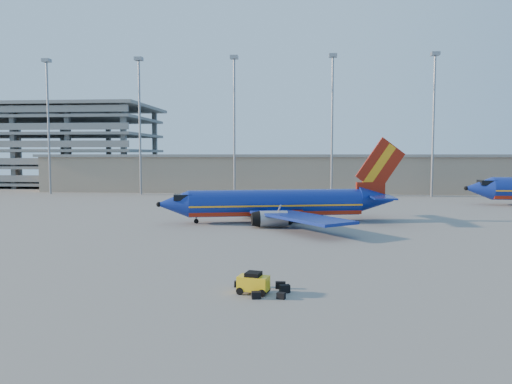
{
  "coord_description": "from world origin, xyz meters",
  "views": [
    {
      "loc": [
        8.59,
        -56.74,
        8.59
      ],
      "look_at": [
        3.3,
        3.05,
        4.0
      ],
      "focal_mm": 35.0,
      "sensor_mm": 36.0,
      "label": 1
    }
  ],
  "objects": [
    {
      "name": "aircraft_main",
      "position": [
        6.26,
        5.95,
        2.3
      ],
      "size": [
        31.31,
        29.78,
        10.75
      ],
      "rotation": [
        0.0,
        0.0,
        0.23
      ],
      "color": "navy",
      "rests_on": "ground"
    },
    {
      "name": "ground",
      "position": [
        0.0,
        0.0,
        0.0
      ],
      "size": [
        220.0,
        220.0,
        0.0
      ],
      "primitive_type": "plane",
      "color": "slate",
      "rests_on": "ground"
    },
    {
      "name": "luggage_pile",
      "position": [
        6.58,
        -26.23,
        0.22
      ],
      "size": [
        3.66,
        3.01,
        0.53
      ],
      "color": "black",
      "rests_on": "ground"
    },
    {
      "name": "baggage_tug",
      "position": [
        5.77,
        -26.74,
        0.7
      ],
      "size": [
        2.08,
        1.52,
        1.35
      ],
      "rotation": [
        0.0,
        0.0,
        -0.22
      ],
      "color": "yellow",
      "rests_on": "ground"
    },
    {
      "name": "light_mast_row",
      "position": [
        5.0,
        46.0,
        17.55
      ],
      "size": [
        101.6,
        1.6,
        28.65
      ],
      "color": "gray",
      "rests_on": "ground"
    },
    {
      "name": "parking_garage",
      "position": [
        -62.0,
        74.05,
        11.73
      ],
      "size": [
        62.0,
        32.0,
        21.4
      ],
      "color": "slate",
      "rests_on": "ground"
    },
    {
      "name": "terminal_building",
      "position": [
        10.0,
        58.0,
        4.32
      ],
      "size": [
        122.0,
        16.0,
        8.5
      ],
      "color": "gray",
      "rests_on": "ground"
    }
  ]
}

